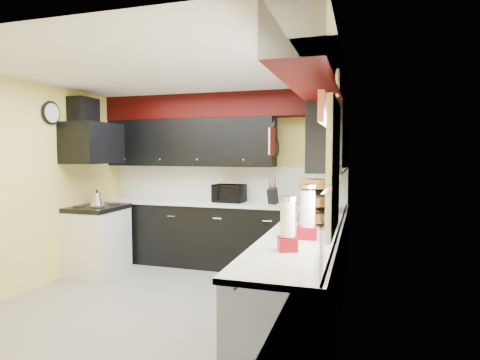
# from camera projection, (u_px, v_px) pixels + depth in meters

# --- Properties ---
(ground) EXTENTS (3.60, 3.60, 0.00)m
(ground) POSITION_uv_depth(u_px,v_px,m) (172.00, 302.00, 4.42)
(ground) COLOR gray
(ground) RESTS_ON ground
(wall_back) EXTENTS (3.60, 0.06, 2.50)m
(wall_back) POSITION_uv_depth(u_px,v_px,m) (225.00, 179.00, 6.05)
(wall_back) COLOR #E0C666
(wall_back) RESTS_ON ground
(wall_right) EXTENTS (0.06, 3.60, 2.50)m
(wall_right) POSITION_uv_depth(u_px,v_px,m) (341.00, 195.00, 3.81)
(wall_right) COLOR #E0C666
(wall_right) RESTS_ON ground
(wall_left) EXTENTS (0.06, 3.60, 2.50)m
(wall_left) POSITION_uv_depth(u_px,v_px,m) (36.00, 186.00, 4.86)
(wall_left) COLOR #E0C666
(wall_left) RESTS_ON ground
(ceiling) EXTENTS (3.60, 3.60, 0.06)m
(ceiling) POSITION_uv_depth(u_px,v_px,m) (169.00, 73.00, 4.25)
(ceiling) COLOR white
(ceiling) RESTS_ON wall_back
(cab_back) EXTENTS (3.60, 0.60, 0.90)m
(cab_back) POSITION_uv_depth(u_px,v_px,m) (218.00, 235.00, 5.82)
(cab_back) COLOR black
(cab_back) RESTS_ON ground
(cab_right) EXTENTS (0.60, 3.00, 0.90)m
(cab_right) POSITION_uv_depth(u_px,v_px,m) (304.00, 284.00, 3.67)
(cab_right) COLOR black
(cab_right) RESTS_ON ground
(counter_back) EXTENTS (3.62, 0.64, 0.04)m
(counter_back) POSITION_uv_depth(u_px,v_px,m) (218.00, 203.00, 5.79)
(counter_back) COLOR white
(counter_back) RESTS_ON cab_back
(counter_right) EXTENTS (0.64, 3.02, 0.04)m
(counter_right) POSITION_uv_depth(u_px,v_px,m) (305.00, 234.00, 3.64)
(counter_right) COLOR white
(counter_right) RESTS_ON cab_right
(splash_back) EXTENTS (3.60, 0.02, 0.50)m
(splash_back) POSITION_uv_depth(u_px,v_px,m) (225.00, 183.00, 6.05)
(splash_back) COLOR white
(splash_back) RESTS_ON counter_back
(splash_right) EXTENTS (0.02, 3.60, 0.50)m
(splash_right) POSITION_uv_depth(u_px,v_px,m) (340.00, 201.00, 3.82)
(splash_right) COLOR white
(splash_right) RESTS_ON counter_right
(upper_back) EXTENTS (2.60, 0.35, 0.70)m
(upper_back) POSITION_uv_depth(u_px,v_px,m) (189.00, 143.00, 6.00)
(upper_back) COLOR black
(upper_back) RESTS_ON wall_back
(upper_right) EXTENTS (0.35, 1.80, 0.70)m
(upper_right) POSITION_uv_depth(u_px,v_px,m) (331.00, 140.00, 4.68)
(upper_right) COLOR black
(upper_right) RESTS_ON wall_right
(soffit_back) EXTENTS (3.60, 0.36, 0.35)m
(soffit_back) POSITION_uv_depth(u_px,v_px,m) (221.00, 106.00, 5.81)
(soffit_back) COLOR black
(soffit_back) RESTS_ON wall_back
(soffit_right) EXTENTS (0.36, 3.24, 0.35)m
(soffit_right) POSITION_uv_depth(u_px,v_px,m) (322.00, 78.00, 3.62)
(soffit_right) COLOR black
(soffit_right) RESTS_ON wall_right
(stove) EXTENTS (0.60, 0.75, 0.86)m
(stove) POSITION_uv_depth(u_px,v_px,m) (98.00, 241.00, 5.55)
(stove) COLOR white
(stove) RESTS_ON ground
(cooktop) EXTENTS (0.62, 0.77, 0.06)m
(cooktop) POSITION_uv_depth(u_px,v_px,m) (97.00, 208.00, 5.52)
(cooktop) COLOR black
(cooktop) RESTS_ON stove
(hood) EXTENTS (0.50, 0.78, 0.55)m
(hood) POSITION_uv_depth(u_px,v_px,m) (92.00, 143.00, 5.47)
(hood) COLOR black
(hood) RESTS_ON wall_left
(hood_duct) EXTENTS (0.24, 0.40, 0.40)m
(hood_duct) POSITION_uv_depth(u_px,v_px,m) (84.00, 112.00, 5.48)
(hood_duct) COLOR black
(hood_duct) RESTS_ON wall_left
(window) EXTENTS (0.03, 0.86, 0.96)m
(window) POSITION_uv_depth(u_px,v_px,m) (334.00, 167.00, 2.94)
(window) COLOR white
(window) RESTS_ON wall_right
(valance) EXTENTS (0.04, 0.88, 0.20)m
(valance) POSITION_uv_depth(u_px,v_px,m) (327.00, 112.00, 2.92)
(valance) COLOR red
(valance) RESTS_ON wall_right
(pan_top) EXTENTS (0.03, 0.22, 0.40)m
(pan_top) POSITION_uv_depth(u_px,v_px,m) (275.00, 127.00, 5.52)
(pan_top) COLOR black
(pan_top) RESTS_ON upper_back
(pan_mid) EXTENTS (0.03, 0.28, 0.46)m
(pan_mid) POSITION_uv_depth(u_px,v_px,m) (273.00, 145.00, 5.42)
(pan_mid) COLOR black
(pan_mid) RESTS_ON upper_back
(pan_low) EXTENTS (0.03, 0.24, 0.42)m
(pan_low) POSITION_uv_depth(u_px,v_px,m) (277.00, 148.00, 5.67)
(pan_low) COLOR black
(pan_low) RESTS_ON upper_back
(cut_board) EXTENTS (0.03, 0.26, 0.35)m
(cut_board) POSITION_uv_depth(u_px,v_px,m) (272.00, 141.00, 5.30)
(cut_board) COLOR white
(cut_board) RESTS_ON upper_back
(baskets) EXTENTS (0.27, 0.27, 0.50)m
(baskets) POSITION_uv_depth(u_px,v_px,m) (312.00, 201.00, 3.95)
(baskets) COLOR brown
(baskets) RESTS_ON upper_right
(clock) EXTENTS (0.03, 0.30, 0.30)m
(clock) POSITION_uv_depth(u_px,v_px,m) (51.00, 113.00, 5.03)
(clock) COLOR black
(clock) RESTS_ON wall_left
(deco_plate) EXTENTS (0.03, 0.24, 0.24)m
(deco_plate) POSITION_uv_depth(u_px,v_px,m) (338.00, 83.00, 3.42)
(deco_plate) COLOR white
(deco_plate) RESTS_ON wall_right
(toaster_oven) EXTENTS (0.46, 0.39, 0.25)m
(toaster_oven) POSITION_uv_depth(u_px,v_px,m) (229.00, 193.00, 5.77)
(toaster_oven) COLOR black
(toaster_oven) RESTS_ON counter_back
(microwave) EXTENTS (0.44, 0.56, 0.27)m
(microwave) POSITION_uv_depth(u_px,v_px,m) (316.00, 200.00, 4.90)
(microwave) COLOR black
(microwave) RESTS_ON counter_right
(utensil_crock) EXTENTS (0.16, 0.16, 0.14)m
(utensil_crock) POSITION_uv_depth(u_px,v_px,m) (272.00, 199.00, 5.55)
(utensil_crock) COLOR silver
(utensil_crock) RESTS_ON counter_back
(knife_block) EXTENTS (0.13, 0.16, 0.22)m
(knife_block) POSITION_uv_depth(u_px,v_px,m) (273.00, 196.00, 5.52)
(knife_block) COLOR black
(knife_block) RESTS_ON counter_back
(kettle) EXTENTS (0.24, 0.24, 0.18)m
(kettle) POSITION_uv_depth(u_px,v_px,m) (97.00, 199.00, 5.53)
(kettle) COLOR #A9AAAE
(kettle) RESTS_ON cooktop
(dispenser_a) EXTENTS (0.17, 0.17, 0.44)m
(dispenser_a) POSITION_uv_depth(u_px,v_px,m) (307.00, 212.00, 3.33)
(dispenser_a) COLOR #720002
(dispenser_a) RESTS_ON counter_right
(dispenser_b) EXTENTS (0.17, 0.17, 0.37)m
(dispenser_b) POSITION_uv_depth(u_px,v_px,m) (288.00, 226.00, 2.91)
(dispenser_b) COLOR #620210
(dispenser_b) RESTS_ON counter_right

